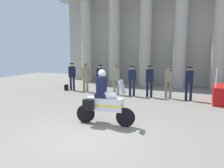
# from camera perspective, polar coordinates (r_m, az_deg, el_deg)

# --- Properties ---
(ground_plane) EXTENTS (28.00, 28.00, 0.00)m
(ground_plane) POSITION_cam_1_polar(r_m,az_deg,el_deg) (6.93, -6.16, -12.95)
(ground_plane) COLOR gray
(colonnade_backdrop) EXTENTS (15.96, 1.67, 6.78)m
(colonnade_backdrop) POSITION_cam_1_polar(r_m,az_deg,el_deg) (16.35, 13.10, 12.48)
(colonnade_backdrop) COLOR #A49F91
(colonnade_backdrop) RESTS_ON ground_plane
(officer_in_row_0) EXTENTS (0.39, 0.24, 1.72)m
(officer_in_row_0) POSITION_cam_1_polar(r_m,az_deg,el_deg) (14.16, -10.15, 2.42)
(officer_in_row_0) COLOR black
(officer_in_row_0) RESTS_ON ground_plane
(officer_in_row_1) EXTENTS (0.39, 0.24, 1.72)m
(officer_in_row_1) POSITION_cam_1_polar(r_m,az_deg,el_deg) (13.59, -6.76, 2.24)
(officer_in_row_1) COLOR #847A5B
(officer_in_row_1) RESTS_ON ground_plane
(officer_in_row_2) EXTENTS (0.39, 0.24, 1.67)m
(officer_in_row_2) POSITION_cam_1_polar(r_m,az_deg,el_deg) (13.17, -3.03, 1.96)
(officer_in_row_2) COLOR black
(officer_in_row_2) RESTS_ON ground_plane
(officer_in_row_3) EXTENTS (0.39, 0.24, 1.67)m
(officer_in_row_3) POSITION_cam_1_polar(r_m,az_deg,el_deg) (12.68, 1.08, 1.70)
(officer_in_row_3) COLOR gray
(officer_in_row_3) RESTS_ON ground_plane
(officer_in_row_4) EXTENTS (0.39, 0.24, 1.67)m
(officer_in_row_4) POSITION_cam_1_polar(r_m,az_deg,el_deg) (12.31, 5.15, 1.46)
(officer_in_row_4) COLOR #141938
(officer_in_row_4) RESTS_ON ground_plane
(officer_in_row_5) EXTENTS (0.39, 0.24, 1.72)m
(officer_in_row_5) POSITION_cam_1_polar(r_m,az_deg,el_deg) (12.12, 9.55, 1.37)
(officer_in_row_5) COLOR black
(officer_in_row_5) RESTS_ON ground_plane
(officer_in_row_6) EXTENTS (0.39, 0.24, 1.67)m
(officer_in_row_6) POSITION_cam_1_polar(r_m,az_deg,el_deg) (12.03, 14.22, 1.06)
(officer_in_row_6) COLOR #7A7056
(officer_in_row_6) RESTS_ON ground_plane
(officer_in_row_7) EXTENTS (0.39, 0.24, 1.71)m
(officer_in_row_7) POSITION_cam_1_polar(r_m,az_deg,el_deg) (11.80, 19.06, 0.81)
(officer_in_row_7) COLOR black
(officer_in_row_7) RESTS_ON ground_plane
(motorcycle_with_rider) EXTENTS (2.09, 0.73, 1.90)m
(motorcycle_with_rider) POSITION_cam_1_polar(r_m,az_deg,el_deg) (7.65, -2.32, -4.55)
(motorcycle_with_rider) COLOR black
(motorcycle_with_rider) RESTS_ON ground_plane
(briefcase_on_ground) EXTENTS (0.10, 0.32, 0.36)m
(briefcase_on_ground) POSITION_cam_1_polar(r_m,az_deg,el_deg) (14.41, -11.57, -0.85)
(briefcase_on_ground) COLOR black
(briefcase_on_ground) RESTS_ON ground_plane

